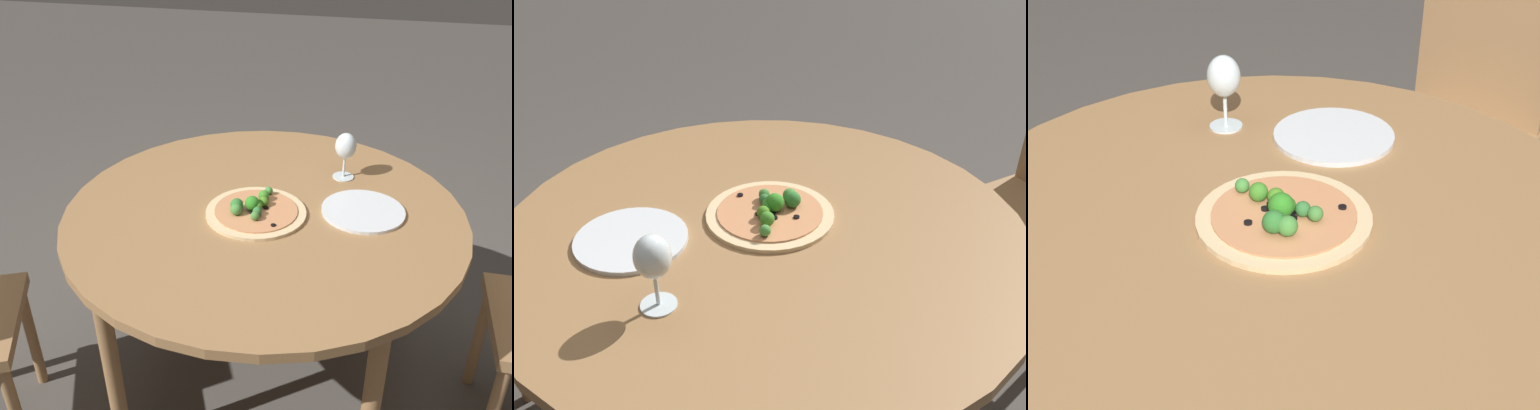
% 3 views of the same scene
% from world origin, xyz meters
% --- Properties ---
extents(ground_plane, '(12.00, 12.00, 0.00)m').
position_xyz_m(ground_plane, '(0.00, 0.00, 0.00)').
color(ground_plane, '#4C4742').
extents(dining_table, '(1.18, 1.18, 0.72)m').
position_xyz_m(dining_table, '(0.00, 0.00, 0.65)').
color(dining_table, olive).
rests_on(dining_table, ground_plane).
extents(pizza, '(0.29, 0.29, 0.06)m').
position_xyz_m(pizza, '(-0.02, -0.03, 0.73)').
color(pizza, '#DBBC89').
rests_on(pizza, dining_table).
extents(wine_glass, '(0.07, 0.07, 0.15)m').
position_xyz_m(wine_glass, '(0.21, 0.26, 0.83)').
color(wine_glass, silver).
rests_on(wine_glass, dining_table).
extents(plate_near, '(0.24, 0.24, 0.01)m').
position_xyz_m(plate_near, '(0.29, 0.05, 0.73)').
color(plate_near, silver).
rests_on(plate_near, dining_table).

